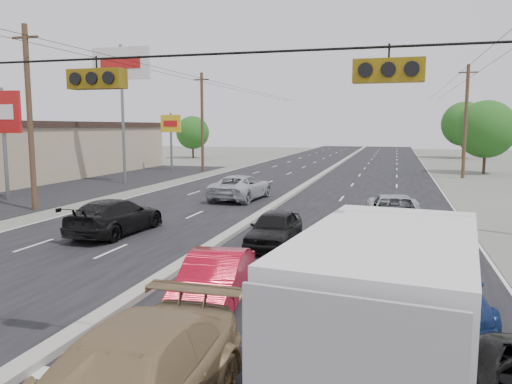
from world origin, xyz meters
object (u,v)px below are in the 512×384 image
(pole_sign_mid, at_px, (3,118))
(box_truck, at_px, (392,323))
(queue_car_c, at_px, (395,213))
(utility_pole_left_c, at_px, (202,121))
(red_sedan, at_px, (214,281))
(oncoming_far, at_px, (241,187))
(queue_car_d, at_px, (436,287))
(utility_pole_left_b, at_px, (30,117))
(utility_pole_right_c, at_px, (466,121))
(pole_sign_far, at_px, (171,128))
(tree_right_far, at_px, (464,124))
(tree_right_mid, at_px, (486,129))
(queue_car_b, at_px, (394,250))
(queue_car_a, at_px, (274,229))
(pole_sign_billboard, at_px, (121,72))
(tree_left_far, at_px, (193,133))
(oncoming_near, at_px, (116,217))

(pole_sign_mid, distance_m, box_truck, 30.15)
(box_truck, relative_size, queue_car_c, 1.21)
(utility_pole_left_c, bearing_deg, red_sedan, -67.84)
(oncoming_far, bearing_deg, queue_car_c, 149.10)
(pole_sign_mid, distance_m, queue_car_d, 28.43)
(utility_pole_left_b, xyz_separation_m, utility_pole_right_c, (25.00, 25.00, 0.00))
(pole_sign_far, distance_m, tree_right_far, 43.87)
(pole_sign_mid, height_order, tree_right_mid, tree_right_mid)
(box_truck, distance_m, red_sedan, 6.09)
(queue_car_b, bearing_deg, queue_car_a, 159.11)
(tree_right_mid, distance_m, queue_car_d, 41.15)
(utility_pole_left_c, xyz_separation_m, queue_car_d, (20.21, -35.33, -4.42))
(queue_car_b, xyz_separation_m, oncoming_far, (-9.41, 13.48, 0.14))
(utility_pole_left_c, relative_size, utility_pole_right_c, 1.00)
(pole_sign_billboard, relative_size, queue_car_d, 2.32)
(pole_sign_billboard, bearing_deg, pole_sign_mid, -104.04)
(utility_pole_left_b, height_order, tree_right_mid, utility_pole_left_b)
(pole_sign_far, bearing_deg, queue_car_c, -47.65)
(oncoming_far, bearing_deg, red_sedan, 110.48)
(utility_pole_right_c, relative_size, tree_right_mid, 1.40)
(utility_pole_right_c, bearing_deg, utility_pole_left_b, -135.00)
(red_sedan, bearing_deg, utility_pole_left_b, 136.63)
(red_sedan, bearing_deg, queue_car_b, 40.75)
(utility_pole_right_c, relative_size, queue_car_c, 1.87)
(utility_pole_right_c, distance_m, tree_left_far, 39.90)
(utility_pole_right_c, relative_size, red_sedan, 2.42)
(queue_car_b, bearing_deg, box_truck, -87.58)
(box_truck, xyz_separation_m, queue_car_c, (0.02, 15.43, -0.88))
(box_truck, bearing_deg, tree_right_mid, 86.98)
(queue_car_c, distance_m, queue_car_d, 10.48)
(oncoming_near, bearing_deg, red_sedan, 138.64)
(tree_left_far, height_order, tree_right_mid, tree_right_mid)
(pole_sign_far, relative_size, queue_car_c, 1.12)
(pole_sign_mid, bearing_deg, queue_car_c, -6.99)
(queue_car_a, xyz_separation_m, oncoming_far, (-4.96, 11.56, 0.09))
(tree_left_far, bearing_deg, queue_car_c, -57.42)
(utility_pole_left_b, distance_m, oncoming_far, 12.77)
(utility_pole_right_c, height_order, queue_car_b, utility_pole_right_c)
(pole_sign_far, xyz_separation_m, queue_car_c, (22.70, -24.90, -3.66))
(tree_right_mid, bearing_deg, queue_car_b, -102.80)
(pole_sign_far, bearing_deg, box_truck, -60.65)
(queue_car_c, bearing_deg, tree_left_far, 118.39)
(tree_right_mid, xyz_separation_m, queue_car_a, (-12.75, -34.60, -3.64))
(pole_sign_billboard, xyz_separation_m, oncoming_far, (11.79, -6.04, -8.09))
(utility_pole_left_b, bearing_deg, queue_car_b, -18.78)
(oncoming_near, bearing_deg, queue_car_d, 157.33)
(tree_left_far, height_order, oncoming_near, tree_left_far)
(red_sedan, bearing_deg, pole_sign_mid, 137.45)
(tree_left_far, distance_m, tree_right_far, 39.31)
(queue_car_c, bearing_deg, utility_pole_left_b, 176.10)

